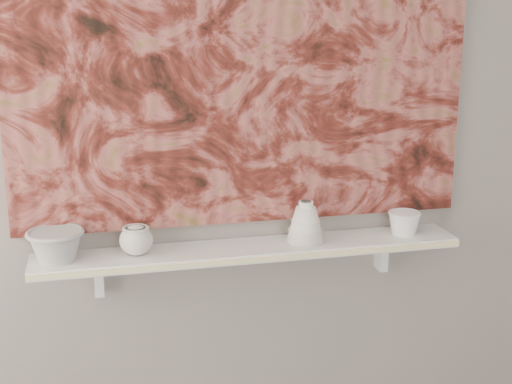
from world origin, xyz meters
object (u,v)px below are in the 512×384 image
object	(u,v)px
shelf	(250,250)
painting	(244,55)
cup_cream	(136,240)
bell_vessel	(306,221)
bowl_grey	(56,245)
bowl_white	(404,223)

from	to	relation	value
shelf	painting	xyz separation A→B (m)	(0.00, 0.08, 0.62)
cup_cream	bell_vessel	size ratio (longest dim) A/B	0.75
shelf	cup_cream	bearing A→B (deg)	180.00
cup_cream	bell_vessel	xyz separation A→B (m)	(0.56, 0.00, 0.02)
painting	cup_cream	bearing A→B (deg)	-167.67
painting	cup_cream	size ratio (longest dim) A/B	14.31
shelf	painting	distance (m)	0.63
shelf	bowl_grey	distance (m)	0.62
bell_vessel	bowl_grey	bearing A→B (deg)	180.00
painting	bowl_grey	size ratio (longest dim) A/B	8.50
bowl_grey	cup_cream	xyz separation A→B (m)	(0.24, 0.00, -0.00)
shelf	bowl_grey	bearing A→B (deg)	180.00
shelf	bowl_white	xyz separation A→B (m)	(0.54, 0.00, 0.06)
shelf	bowl_white	world-z (taller)	bowl_white
bell_vessel	bowl_white	size ratio (longest dim) A/B	1.26
painting	bowl_grey	distance (m)	0.83
bell_vessel	bowl_white	bearing A→B (deg)	0.00
painting	bell_vessel	bearing A→B (deg)	-23.24
cup_cream	bell_vessel	bearing A→B (deg)	0.00
shelf	bell_vessel	size ratio (longest dim) A/B	10.03
bowl_grey	painting	bearing A→B (deg)	7.50
bowl_grey	bell_vessel	distance (m)	0.80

